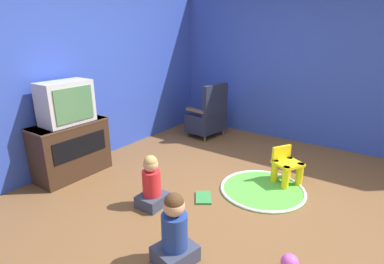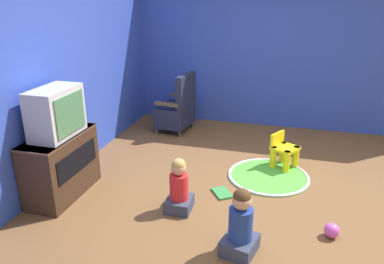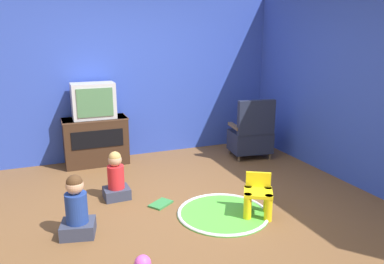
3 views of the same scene
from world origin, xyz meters
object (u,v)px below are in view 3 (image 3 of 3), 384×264
television (93,101)px  black_armchair (251,136)px  yellow_kid_chair (258,198)px  child_watching_center (77,210)px  toy_ball (143,263)px  book (161,204)px  child_watching_left (116,178)px  tv_cabinet (96,140)px

television → black_armchair: (2.41, -0.61, -0.63)m
television → yellow_kid_chair: (1.42, -2.42, -0.80)m
child_watching_center → toy_ball: 0.97m
yellow_kid_chair → toy_ball: yellow_kid_chair is taller
toy_ball → book: size_ratio=0.45×
yellow_kid_chair → child_watching_left: bearing=173.4°
tv_cabinet → toy_ball: (-0.04, -2.98, -0.31)m
toy_ball → child_watching_center: bearing=118.7°
yellow_kid_chair → child_watching_center: size_ratio=0.72×
yellow_kid_chair → child_watching_left: 1.74m
book → television: bearing=70.5°
television → child_watching_left: size_ratio=1.05×
child_watching_center → television: bearing=90.0°
television → toy_ball: (-0.04, -2.95, -0.94)m
child_watching_center → book: size_ratio=1.99×
tv_cabinet → television: bearing=-90.0°
toy_ball → television: bearing=89.2°
television → book: bearing=-74.6°
child_watching_left → black_armchair: bearing=16.4°
television → child_watching_center: size_ratio=0.98×
child_watching_left → toy_ball: 1.59m
television → toy_ball: 3.10m
tv_cabinet → yellow_kid_chair: tv_cabinet is taller
black_armchair → tv_cabinet: bearing=-7.3°
tv_cabinet → child_watching_center: 2.21m
tv_cabinet → child_watching_center: bearing=-103.0°
tv_cabinet → child_watching_left: bearing=-88.4°
black_armchair → child_watching_left: 2.49m
black_armchair → toy_ball: 3.40m
tv_cabinet → toy_ball: size_ratio=6.64×
child_watching_left → toy_ball: size_ratio=4.14×
black_armchair → child_watching_left: (-2.37, -0.77, -0.11)m
tv_cabinet → black_armchair: black_armchair is taller
yellow_kid_chair → child_watching_left: size_ratio=0.77×
toy_ball → book: bearing=65.9°
child_watching_left → book: child_watching_left is taller
television → child_watching_center: television is taller
tv_cabinet → yellow_kid_chair: bearing=-59.8°
yellow_kid_chair → child_watching_center: 1.94m
child_watching_center → yellow_kid_chair: bearing=4.2°
black_armchair → toy_ball: bearing=51.2°
child_watching_center → child_watching_left: bearing=67.4°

